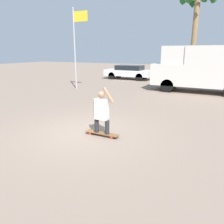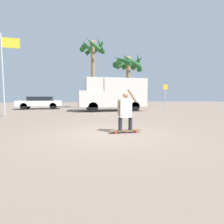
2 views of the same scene
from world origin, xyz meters
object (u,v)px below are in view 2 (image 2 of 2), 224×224
person_skateboarder (125,110)px  street_sign (165,94)px  palm_tree_near_van (128,65)px  camper_van (114,93)px  parked_car_white (40,102)px  palm_tree_center_background (93,53)px  flagpole (5,67)px  skateboard (125,131)px

person_skateboarder → street_sign: size_ratio=0.63×
palm_tree_near_van → person_skateboarder: bearing=-109.3°
camper_van → person_skateboarder: bearing=-102.0°
camper_van → palm_tree_near_van: (3.86, 7.20, 4.05)m
street_sign → parked_car_white: bearing=150.9°
camper_van → palm_tree_near_van: bearing=61.8°
palm_tree_near_van → parked_car_white: bearing=-165.9°
person_skateboarder → palm_tree_center_background: 15.17m
camper_van → flagpole: bearing=-162.7°
person_skateboarder → flagpole: 9.73m
skateboard → parked_car_white: 15.06m
skateboard → palm_tree_center_background: bearing=86.8°
palm_tree_center_background → person_skateboarder: bearing=-93.2°
skateboard → camper_van: camper_van is taller
palm_tree_center_background → camper_van: bearing=-73.9°
palm_tree_center_background → palm_tree_near_van: bearing=28.5°
person_skateboarder → skateboard: bearing=-0.0°
person_skateboarder → flagpole: size_ratio=0.27×
parked_car_white → street_sign: 12.93m
camper_van → flagpole: flagpole is taller
skateboard → palm_tree_near_van: bearing=70.7°
palm_tree_near_van → street_sign: 9.93m
person_skateboarder → palm_tree_center_background: (0.80, 14.15, 5.41)m
street_sign → skateboard: bearing=-128.5°
camper_van → parked_car_white: bearing=147.7°
flagpole → person_skateboarder: bearing=-50.0°
palm_tree_near_van → palm_tree_center_background: 5.87m
palm_tree_center_background → flagpole: size_ratio=1.42×
person_skateboarder → camper_van: (2.07, 9.74, 0.79)m
person_skateboarder → palm_tree_near_van: bearing=70.7°
palm_tree_near_van → flagpole: (-11.98, -9.72, -2.40)m
skateboard → flagpole: bearing=130.0°
person_skateboarder → camper_van: bearing=78.0°
parked_car_white → flagpole: size_ratio=0.83×
person_skateboarder → parked_car_white: 15.04m
parked_car_white → palm_tree_center_background: (5.77, -0.05, 5.52)m
skateboard → street_sign: 10.23m
skateboard → street_sign: size_ratio=0.48×
person_skateboarder → parked_car_white: size_ratio=0.33×
skateboard → camper_van: size_ratio=0.19×
person_skateboarder → palm_tree_near_van: palm_tree_near_van is taller
skateboard → parked_car_white: (-4.97, 14.20, 0.65)m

